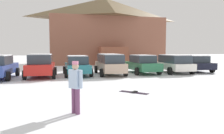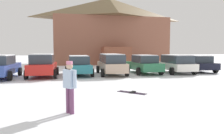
# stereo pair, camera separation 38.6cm
# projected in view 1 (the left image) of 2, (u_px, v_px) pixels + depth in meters

# --- Properties ---
(ski_lodge) EXTENTS (16.81, 10.38, 9.72)m
(ski_lodge) POSITION_uv_depth(u_px,v_px,m) (105.00, 30.00, 32.76)
(ski_lodge) COLOR brown
(ski_lodge) RESTS_ON ground
(parked_red_sedan) EXTENTS (2.35, 4.22, 1.73)m
(parked_red_sedan) POSITION_uv_depth(u_px,v_px,m) (41.00, 66.00, 16.13)
(parked_red_sedan) COLOR red
(parked_red_sedan) RESTS_ON ground
(parked_teal_hatchback) EXTENTS (2.14, 4.42, 1.58)m
(parked_teal_hatchback) POSITION_uv_depth(u_px,v_px,m) (77.00, 65.00, 17.25)
(parked_teal_hatchback) COLOR #247581
(parked_teal_hatchback) RESTS_ON ground
(parked_beige_suv) EXTENTS (2.29, 4.88, 1.70)m
(parked_beige_suv) POSITION_uv_depth(u_px,v_px,m) (110.00, 63.00, 17.76)
(parked_beige_suv) COLOR tan
(parked_beige_suv) RESTS_ON ground
(parked_green_coupe) EXTENTS (2.23, 4.68, 1.60)m
(parked_green_coupe) POSITION_uv_depth(u_px,v_px,m) (142.00, 64.00, 18.83)
(parked_green_coupe) COLOR #286D47
(parked_green_coupe) RESTS_ON ground
(parked_white_suv) EXTENTS (2.46, 4.44, 1.60)m
(parked_white_suv) POSITION_uv_depth(u_px,v_px,m) (174.00, 63.00, 19.02)
(parked_white_suv) COLOR white
(parked_white_suv) RESTS_ON ground
(parked_black_sedan) EXTENTS (2.56, 4.39, 1.52)m
(parked_black_sedan) POSITION_uv_depth(u_px,v_px,m) (194.00, 63.00, 20.36)
(parked_black_sedan) COLOR black
(parked_black_sedan) RESTS_ON ground
(skier_adult_in_blue_parka) EXTENTS (0.42, 0.54, 1.67)m
(skier_adult_in_blue_parka) POSITION_uv_depth(u_px,v_px,m) (76.00, 84.00, 6.85)
(skier_adult_in_blue_parka) COLOR #6B3C61
(skier_adult_in_blue_parka) RESTS_ON ground
(pair_of_skis) EXTENTS (1.17, 1.31, 0.08)m
(pair_of_skis) POSITION_uv_depth(u_px,v_px,m) (134.00, 92.00, 10.31)
(pair_of_skis) COLOR #2C1D32
(pair_of_skis) RESTS_ON ground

